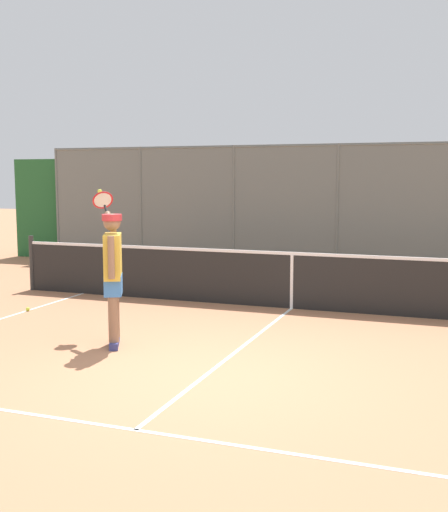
{
  "coord_description": "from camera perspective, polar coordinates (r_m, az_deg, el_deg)",
  "views": [
    {
      "loc": [
        -2.59,
        6.47,
        2.21
      ],
      "look_at": [
        0.64,
        -2.33,
        1.05
      ],
      "focal_mm": 45.01,
      "sensor_mm": 36.0,
      "label": 1
    }
  ],
  "objects": [
    {
      "name": "tennis_net",
      "position": [
        10.83,
        6.05,
        -2.1
      ],
      "size": [
        10.54,
        0.09,
        1.07
      ],
      "color": "#2D2D2D",
      "rests_on": "ground"
    },
    {
      "name": "ground_plane",
      "position": [
        7.31,
        -1.62,
        -10.55
      ],
      "size": [
        60.0,
        60.0,
        0.0
      ],
      "primitive_type": "plane",
      "color": "#B27551"
    },
    {
      "name": "tennis_player",
      "position": [
        8.45,
        -9.86,
        -1.07
      ],
      "size": [
        0.93,
        1.19,
        2.03
      ],
      "rotation": [
        0.0,
        0.0,
        -1.11
      ],
      "color": "navy",
      "rests_on": "ground"
    },
    {
      "name": "tennis_ball_mid_court",
      "position": [
        11.13,
        -17.04,
        -4.54
      ],
      "size": [
        0.07,
        0.07,
        0.07
      ],
      "primitive_type": "sphere",
      "color": "#C1D138",
      "rests_on": "ground"
    },
    {
      "name": "fence_backdrop",
      "position": [
        15.38,
        10.44,
        3.68
      ],
      "size": [
        17.91,
        1.37,
        2.95
      ],
      "color": "slate",
      "rests_on": "ground"
    },
    {
      "name": "court_line_markings",
      "position": [
        5.66,
        -9.27,
        -16.02
      ],
      "size": [
        8.2,
        10.16,
        0.01
      ],
      "color": "white",
      "rests_on": "ground"
    }
  ]
}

